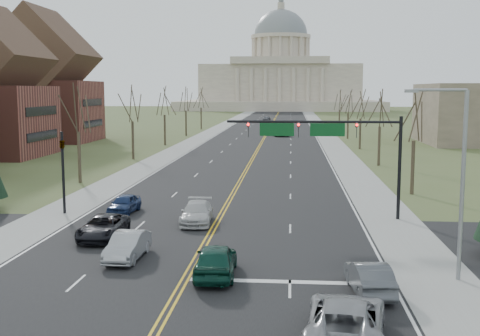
% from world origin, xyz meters
% --- Properties ---
extents(ground, '(600.00, 600.00, 0.00)m').
position_xyz_m(ground, '(0.00, 0.00, 0.00)').
color(ground, '#4B5A2D').
rests_on(ground, ground).
extents(road, '(20.00, 380.00, 0.01)m').
position_xyz_m(road, '(0.00, 110.00, 0.01)').
color(road, black).
rests_on(road, ground).
extents(cross_road, '(120.00, 14.00, 0.01)m').
position_xyz_m(cross_road, '(0.00, 6.00, 0.01)').
color(cross_road, black).
rests_on(cross_road, ground).
extents(sidewalk_left, '(4.00, 380.00, 0.03)m').
position_xyz_m(sidewalk_left, '(-12.00, 110.00, 0.01)').
color(sidewalk_left, gray).
rests_on(sidewalk_left, ground).
extents(sidewalk_right, '(4.00, 380.00, 0.03)m').
position_xyz_m(sidewalk_right, '(12.00, 110.00, 0.01)').
color(sidewalk_right, gray).
rests_on(sidewalk_right, ground).
extents(center_line, '(0.42, 380.00, 0.01)m').
position_xyz_m(center_line, '(0.00, 110.00, 0.01)').
color(center_line, gold).
rests_on(center_line, road).
extents(edge_line_left, '(0.15, 380.00, 0.01)m').
position_xyz_m(edge_line_left, '(-9.80, 110.00, 0.01)').
color(edge_line_left, silver).
rests_on(edge_line_left, road).
extents(edge_line_right, '(0.15, 380.00, 0.01)m').
position_xyz_m(edge_line_right, '(9.80, 110.00, 0.01)').
color(edge_line_right, silver).
rests_on(edge_line_right, road).
extents(stop_bar, '(9.50, 0.50, 0.01)m').
position_xyz_m(stop_bar, '(5.00, -1.00, 0.01)').
color(stop_bar, silver).
rests_on(stop_bar, road).
extents(capitol, '(90.00, 60.00, 50.00)m').
position_xyz_m(capitol, '(0.00, 249.91, 14.20)').
color(capitol, beige).
rests_on(capitol, ground).
extents(signal_mast, '(12.12, 0.44, 7.20)m').
position_xyz_m(signal_mast, '(7.45, 13.50, 5.76)').
color(signal_mast, black).
rests_on(signal_mast, ground).
extents(signal_left, '(0.32, 0.36, 6.00)m').
position_xyz_m(signal_left, '(-11.50, 13.50, 3.71)').
color(signal_left, black).
rests_on(signal_left, ground).
extents(street_light, '(2.90, 0.25, 9.07)m').
position_xyz_m(street_light, '(12.74, 0.00, 5.23)').
color(street_light, gray).
rests_on(street_light, ground).
extents(tree_r_0, '(3.74, 3.74, 8.50)m').
position_xyz_m(tree_r_0, '(15.50, 24.00, 6.55)').
color(tree_r_0, '#3D3124').
rests_on(tree_r_0, ground).
extents(tree_l_0, '(3.96, 3.96, 9.00)m').
position_xyz_m(tree_l_0, '(-15.50, 28.00, 6.94)').
color(tree_l_0, '#3D3124').
rests_on(tree_l_0, ground).
extents(tree_r_1, '(3.74, 3.74, 8.50)m').
position_xyz_m(tree_r_1, '(15.50, 44.00, 6.55)').
color(tree_r_1, '#3D3124').
rests_on(tree_r_1, ground).
extents(tree_l_1, '(3.96, 3.96, 9.00)m').
position_xyz_m(tree_l_1, '(-15.50, 48.00, 6.94)').
color(tree_l_1, '#3D3124').
rests_on(tree_l_1, ground).
extents(tree_r_2, '(3.74, 3.74, 8.50)m').
position_xyz_m(tree_r_2, '(15.50, 64.00, 6.55)').
color(tree_r_2, '#3D3124').
rests_on(tree_r_2, ground).
extents(tree_l_2, '(3.96, 3.96, 9.00)m').
position_xyz_m(tree_l_2, '(-15.50, 68.00, 6.94)').
color(tree_l_2, '#3D3124').
rests_on(tree_l_2, ground).
extents(tree_r_3, '(3.74, 3.74, 8.50)m').
position_xyz_m(tree_r_3, '(15.50, 84.00, 6.55)').
color(tree_r_3, '#3D3124').
rests_on(tree_r_3, ground).
extents(tree_l_3, '(3.96, 3.96, 9.00)m').
position_xyz_m(tree_l_3, '(-15.50, 88.00, 6.94)').
color(tree_l_3, '#3D3124').
rests_on(tree_l_3, ground).
extents(tree_r_4, '(3.74, 3.74, 8.50)m').
position_xyz_m(tree_r_4, '(15.50, 104.00, 6.55)').
color(tree_r_4, '#3D3124').
rests_on(tree_r_4, ground).
extents(tree_l_4, '(3.96, 3.96, 9.00)m').
position_xyz_m(tree_l_4, '(-15.50, 108.00, 6.94)').
color(tree_l_4, '#3D3124').
rests_on(tree_l_4, ground).
extents(bldg_left_far, '(17.10, 14.28, 23.25)m').
position_xyz_m(bldg_left_far, '(-38.00, 74.00, 9.54)').
color(bldg_left_far, brown).
rests_on(bldg_left_far, ground).
extents(car_nb_inner_lead, '(2.10, 4.85, 1.63)m').
position_xyz_m(car_nb_inner_lead, '(1.41, -0.47, 0.83)').
color(car_nb_inner_lead, '#0D3B2E').
rests_on(car_nb_inner_lead, road).
extents(car_nb_outer_lead, '(1.94, 4.47, 1.43)m').
position_xyz_m(car_nb_outer_lead, '(8.52, -2.25, 0.73)').
color(car_nb_outer_lead, '#4B4F53').
rests_on(car_nb_outer_lead, road).
extents(car_nb_outer_second, '(3.52, 6.33, 1.67)m').
position_xyz_m(car_nb_outer_second, '(6.98, -7.75, 0.85)').
color(car_nb_outer_second, gray).
rests_on(car_nb_outer_second, road).
extents(car_sb_inner_lead, '(1.64, 4.39, 1.43)m').
position_xyz_m(car_sb_inner_lead, '(-3.67, 2.16, 0.73)').
color(car_sb_inner_lead, '#96999D').
rests_on(car_sb_inner_lead, road).
extents(car_sb_outer_lead, '(2.47, 5.13, 1.41)m').
position_xyz_m(car_sb_outer_lead, '(-6.35, 6.43, 0.72)').
color(car_sb_outer_lead, black).
rests_on(car_sb_outer_lead, road).
extents(car_sb_inner_second, '(2.28, 5.04, 1.43)m').
position_xyz_m(car_sb_inner_second, '(-1.33, 11.12, 0.73)').
color(car_sb_inner_second, '#BCBCBC').
rests_on(car_sb_inner_second, road).
extents(car_sb_outer_second, '(1.89, 4.11, 1.36)m').
position_xyz_m(car_sb_outer_second, '(-7.16, 14.01, 0.69)').
color(car_sb_outer_second, navy).
rests_on(car_sb_outer_second, road).
extents(car_far_nb, '(3.28, 6.22, 1.67)m').
position_xyz_m(car_far_nb, '(3.05, 89.44, 0.85)').
color(car_far_nb, black).
rests_on(car_far_nb, road).
extents(car_far_sb, '(2.49, 5.02, 1.64)m').
position_xyz_m(car_far_sb, '(-1.88, 141.58, 0.83)').
color(car_far_sb, '#55575E').
rests_on(car_far_sb, road).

